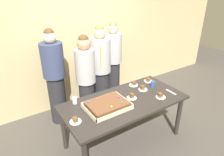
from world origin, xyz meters
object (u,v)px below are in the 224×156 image
Objects in this scene: drink_cup_nearest at (75,100)px; person_serving_front at (101,70)px; plated_slice_far_right at (143,89)px; drink_cup_middle at (153,84)px; plated_slice_far_left at (132,97)px; person_green_shirt_behind at (86,81)px; cake_server_utensil at (171,92)px; plated_slice_center_back at (160,96)px; person_far_right_suit at (55,77)px; sheet_cake at (107,105)px; plated_slice_near_left at (148,81)px; plated_slice_center_front at (75,121)px; person_striped_tie_right at (113,63)px; plated_slice_near_right at (134,84)px; party_table at (124,106)px.

person_serving_front is at bearing 37.53° from drink_cup_nearest.
drink_cup_middle is (0.21, -0.01, 0.03)m from plated_slice_far_right.
person_green_shirt_behind reaches higher than plated_slice_far_left.
person_green_shirt_behind is (-1.04, 0.95, 0.09)m from cake_server_utensil.
person_far_right_suit is (-1.19, 1.33, 0.10)m from plated_slice_center_back.
sheet_cake is 0.35× the size of person_serving_front.
plated_slice_near_left is 1.50× the size of drink_cup_middle.
plated_slice_center_front is at bearing -18.05° from person_serving_front.
sheet_cake is 4.07× the size of plated_slice_center_front.
plated_slice_far_left is 0.67m from cake_server_utensil.
plated_slice_center_back is 0.09× the size of person_serving_front.
person_striped_tie_right is at bearing 74.09° from person_far_right_suit.
plated_slice_center_front is 1.35m from plated_slice_center_back.
plated_slice_far_left is at bearing 1.25° from sheet_cake.
cake_server_utensil is at bearing 46.10° from person_striped_tie_right.
plated_slice_far_left is at bearing -132.45° from plated_slice_near_right.
person_serving_front is at bearing 107.40° from plated_slice_center_back.
person_striped_tie_right is at bearing 84.22° from plated_slice_far_right.
person_far_right_suit is (-1.13, 1.00, 0.10)m from plated_slice_far_right.
drink_cup_middle is (0.97, 0.11, 0.01)m from sheet_cake.
plated_slice_far_left reaches higher than plated_slice_far_right.
drink_cup_nearest is 1.33m from drink_cup_middle.
plated_slice_far_right is at bearing 19.27° from plated_slice_far_left.
party_table is 0.68m from drink_cup_middle.
plated_slice_far_right is 0.34m from plated_slice_center_back.
plated_slice_center_front is 0.09× the size of person_serving_front.
sheet_cake is 0.37× the size of person_green_shirt_behind.
person_striped_tie_right reaches higher than drink_cup_middle.
plated_slice_center_front reaches higher than plated_slice_near_right.
person_green_shirt_behind is (-0.26, 0.75, 0.18)m from party_table.
person_striped_tie_right is (0.87, 1.16, 0.07)m from sheet_cake.
person_serving_front is (0.97, 1.02, 0.10)m from plated_slice_center_front.
plated_slice_center_back is 0.09× the size of person_striped_tie_right.
person_far_right_suit is at bearing -126.65° from person_green_shirt_behind.
plated_slice_far_left is 0.33m from plated_slice_far_right.
drink_cup_middle is at bearing 111.22° from cake_server_utensil.
plated_slice_far_left is at bearing 149.68° from plated_slice_center_back.
sheet_cake is 1.45m from person_striped_tie_right.
plated_slice_near_right is 0.63m from cake_server_utensil.
plated_slice_far_left is at bearing 162.49° from cake_server_utensil.
drink_cup_middle is at bearing -10.51° from drink_cup_nearest.
party_table is 3.07× the size of sheet_cake.
plated_slice_near_left is at bearing 68.94° from person_green_shirt_behind.
cake_server_utensil is at bearing -10.03° from sheet_cake.
plated_slice_center_back is (0.09, -0.54, 0.01)m from plated_slice_near_right.
plated_slice_near_right is 0.55m from plated_slice_center_back.
sheet_cake is 1.18m from person_far_right_suit.
plated_slice_far_left is at bearing 16.77° from person_striped_tie_right.
person_striped_tie_right reaches higher than plated_slice_center_front.
drink_cup_nearest is (-0.34, 0.35, 0.01)m from sheet_cake.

